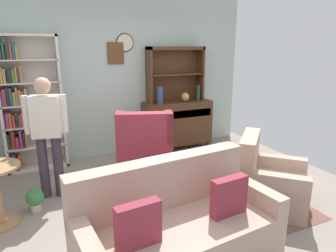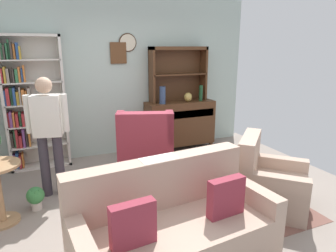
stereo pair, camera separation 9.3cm
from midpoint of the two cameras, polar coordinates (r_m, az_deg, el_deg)
name	(u,v)px [view 2 (the right image)]	position (r m, az deg, el deg)	size (l,w,h in m)	color
ground_plane	(167,204)	(3.87, 0.51, -14.75)	(5.40, 4.60, 0.02)	gray
wall_back	(120,76)	(5.40, -8.70, 9.44)	(5.00, 0.09, 2.80)	#ADC1B7
area_rug	(192,211)	(3.71, 5.40, -16.01)	(2.74, 1.65, 0.01)	brown
bookshelf	(30,103)	(5.09, -24.65, 3.97)	(0.90, 0.30, 2.10)	silver
sideboard	(180,123)	(5.67, 2.77, 0.66)	(1.30, 0.45, 0.92)	#4C2D19
sideboard_hutch	(178,67)	(5.60, 2.41, 11.38)	(1.10, 0.26, 1.00)	#4C2D19
vase_tall	(162,95)	(5.33, -0.57, 5.97)	(0.11, 0.11, 0.31)	#33476B
vase_round	(188,97)	(5.57, 4.34, 5.58)	(0.15, 0.15, 0.17)	tan
bottle_wine	(201,93)	(5.66, 6.81, 6.31)	(0.07, 0.07, 0.30)	#194223
couch_floral	(173,229)	(2.84, 1.96, -19.21)	(1.87, 1.01, 0.90)	tan
armchair_floral	(269,185)	(3.88, 19.50, -10.60)	(1.08, 1.08, 0.88)	tan
wingback_chair	(146,154)	(4.40, -3.66, -5.33)	(1.01, 1.02, 1.05)	maroon
potted_plant_small	(35,197)	(3.97, -23.55, -12.38)	(0.21, 0.21, 0.29)	beige
person_reading	(48,129)	(4.01, -21.46, -0.54)	(0.52, 0.27, 1.56)	#38333D
coffee_table	(162,185)	(3.52, -0.41, -11.28)	(0.80, 0.50, 0.42)	#4C2D19
book_stack	(151,178)	(3.48, -2.60, -9.98)	(0.22, 0.16, 0.04)	#284C8C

